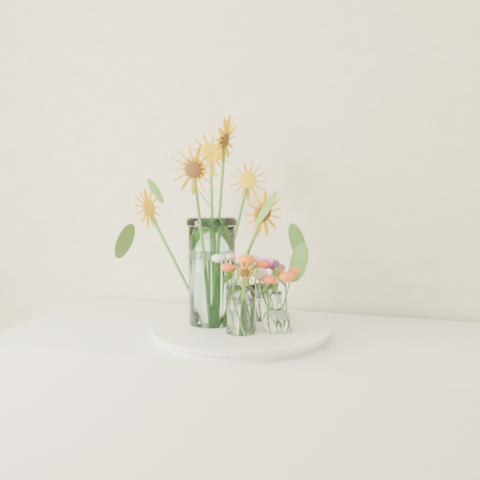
{
  "coord_description": "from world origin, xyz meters",
  "views": [
    {
      "loc": [
        0.12,
        0.27,
        1.38
      ],
      "look_at": [
        -0.34,
        1.92,
        1.17
      ],
      "focal_mm": 45.0,
      "sensor_mm": 36.0,
      "label": 1
    }
  ],
  "objects_px": {
    "small_vase_a": "(241,310)",
    "mason_jar": "(212,272)",
    "small_vase_b": "(277,312)",
    "tray": "(241,331)",
    "small_vase_c": "(267,302)",
    "counter": "(247,477)"
  },
  "relations": [
    {
      "from": "tray",
      "to": "mason_jar",
      "type": "bearing_deg",
      "value": 176.81
    },
    {
      "from": "tray",
      "to": "small_vase_c",
      "type": "xyz_separation_m",
      "value": [
        0.06,
        0.08,
        0.07
      ]
    },
    {
      "from": "tray",
      "to": "small_vase_b",
      "type": "height_order",
      "value": "small_vase_b"
    },
    {
      "from": "small_vase_a",
      "to": "small_vase_c",
      "type": "xyz_separation_m",
      "value": [
        0.04,
        0.15,
        -0.01
      ]
    },
    {
      "from": "tray",
      "to": "small_vase_c",
      "type": "bearing_deg",
      "value": 54.86
    },
    {
      "from": "small_vase_b",
      "to": "small_vase_c",
      "type": "height_order",
      "value": "same"
    },
    {
      "from": "tray",
      "to": "small_vase_c",
      "type": "distance_m",
      "value": 0.12
    },
    {
      "from": "small_vase_b",
      "to": "tray",
      "type": "bearing_deg",
      "value": 165.23
    },
    {
      "from": "counter",
      "to": "tray",
      "type": "relative_size",
      "value": 2.86
    },
    {
      "from": "small_vase_c",
      "to": "tray",
      "type": "bearing_deg",
      "value": -125.14
    },
    {
      "from": "tray",
      "to": "mason_jar",
      "type": "distance_m",
      "value": 0.19
    },
    {
      "from": "tray",
      "to": "counter",
      "type": "bearing_deg",
      "value": 76.76
    },
    {
      "from": "counter",
      "to": "small_vase_c",
      "type": "relative_size",
      "value": 12.13
    },
    {
      "from": "mason_jar",
      "to": "small_vase_a",
      "type": "relative_size",
      "value": 2.26
    },
    {
      "from": "tray",
      "to": "small_vase_a",
      "type": "relative_size",
      "value": 3.54
    },
    {
      "from": "tray",
      "to": "small_vase_b",
      "type": "distance_m",
      "value": 0.13
    },
    {
      "from": "small_vase_a",
      "to": "mason_jar",
      "type": "bearing_deg",
      "value": 144.18
    },
    {
      "from": "small_vase_a",
      "to": "small_vase_b",
      "type": "xyz_separation_m",
      "value": [
        0.09,
        0.04,
        -0.01
      ]
    },
    {
      "from": "small_vase_b",
      "to": "small_vase_c",
      "type": "distance_m",
      "value": 0.12
    },
    {
      "from": "counter",
      "to": "mason_jar",
      "type": "relative_size",
      "value": 4.48
    },
    {
      "from": "counter",
      "to": "small_vase_b",
      "type": "distance_m",
      "value": 0.55
    },
    {
      "from": "mason_jar",
      "to": "small_vase_c",
      "type": "relative_size",
      "value": 2.71
    }
  ]
}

